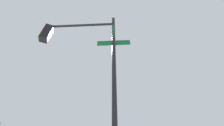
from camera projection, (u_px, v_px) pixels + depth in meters
traffic_signal_near at (79, 51)px, 4.20m from camera, size 1.63×3.06×6.40m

